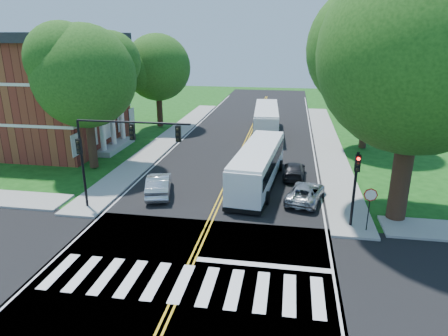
% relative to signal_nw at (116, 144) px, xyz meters
% --- Properties ---
extents(ground, '(140.00, 140.00, 0.00)m').
position_rel_signal_nw_xyz_m(ground, '(5.86, -6.43, -4.38)').
color(ground, '#144411').
rests_on(ground, ground).
extents(road, '(14.00, 96.00, 0.01)m').
position_rel_signal_nw_xyz_m(road, '(5.86, 11.57, -4.37)').
color(road, black).
rests_on(road, ground).
extents(cross_road, '(60.00, 12.00, 0.01)m').
position_rel_signal_nw_xyz_m(cross_road, '(5.86, -6.43, -4.37)').
color(cross_road, black).
rests_on(cross_road, ground).
extents(center_line, '(0.36, 70.00, 0.01)m').
position_rel_signal_nw_xyz_m(center_line, '(5.86, 15.57, -4.36)').
color(center_line, gold).
rests_on(center_line, road).
extents(edge_line_w, '(0.12, 70.00, 0.01)m').
position_rel_signal_nw_xyz_m(edge_line_w, '(-0.94, 15.57, -4.36)').
color(edge_line_w, silver).
rests_on(edge_line_w, road).
extents(edge_line_e, '(0.12, 70.00, 0.01)m').
position_rel_signal_nw_xyz_m(edge_line_e, '(12.66, 15.57, -4.36)').
color(edge_line_e, silver).
rests_on(edge_line_e, road).
extents(crosswalk, '(12.60, 3.00, 0.01)m').
position_rel_signal_nw_xyz_m(crosswalk, '(5.86, -6.93, -4.36)').
color(crosswalk, silver).
rests_on(crosswalk, road).
extents(stop_bar, '(6.60, 0.40, 0.01)m').
position_rel_signal_nw_xyz_m(stop_bar, '(9.36, -4.83, -4.36)').
color(stop_bar, silver).
rests_on(stop_bar, road).
extents(sidewalk_nw, '(2.60, 40.00, 0.15)m').
position_rel_signal_nw_xyz_m(sidewalk_nw, '(-2.44, 18.57, -4.30)').
color(sidewalk_nw, gray).
rests_on(sidewalk_nw, ground).
extents(sidewalk_ne, '(2.60, 40.00, 0.15)m').
position_rel_signal_nw_xyz_m(sidewalk_ne, '(14.16, 18.57, -4.30)').
color(sidewalk_ne, gray).
rests_on(sidewalk_ne, ground).
extents(tree_ne_big, '(10.80, 10.80, 14.91)m').
position_rel_signal_nw_xyz_m(tree_ne_big, '(16.86, 1.57, 5.24)').
color(tree_ne_big, '#342014').
rests_on(tree_ne_big, ground).
extents(tree_west_near, '(8.00, 8.00, 11.40)m').
position_rel_signal_nw_xyz_m(tree_west_near, '(-5.64, 7.57, 3.15)').
color(tree_west_near, '#342014').
rests_on(tree_west_near, ground).
extents(tree_west_far, '(7.60, 7.60, 10.67)m').
position_rel_signal_nw_xyz_m(tree_west_far, '(-5.14, 23.57, 2.62)').
color(tree_west_far, '#342014').
rests_on(tree_west_far, ground).
extents(tree_east_mid, '(8.40, 8.40, 11.93)m').
position_rel_signal_nw_xyz_m(tree_east_mid, '(17.36, 17.57, 3.48)').
color(tree_east_mid, '#342014').
rests_on(tree_east_mid, ground).
extents(tree_east_far, '(7.20, 7.20, 10.34)m').
position_rel_signal_nw_xyz_m(tree_east_far, '(18.36, 33.57, 2.48)').
color(tree_east_far, '#342014').
rests_on(tree_east_far, ground).
extents(brick_building, '(20.00, 13.00, 10.80)m').
position_rel_signal_nw_xyz_m(brick_building, '(-16.10, 13.57, 1.04)').
color(brick_building, maroon).
rests_on(brick_building, ground).
extents(signal_nw, '(7.15, 0.46, 5.66)m').
position_rel_signal_nw_xyz_m(signal_nw, '(0.00, 0.00, 0.00)').
color(signal_nw, black).
rests_on(signal_nw, ground).
extents(signal_ne, '(0.30, 0.46, 4.40)m').
position_rel_signal_nw_xyz_m(signal_ne, '(14.06, 0.01, -1.41)').
color(signal_ne, black).
rests_on(signal_ne, ground).
extents(stop_sign, '(0.76, 0.08, 2.53)m').
position_rel_signal_nw_xyz_m(stop_sign, '(14.86, -0.45, -2.35)').
color(stop_sign, black).
rests_on(stop_sign, ground).
extents(bus_lead, '(3.45, 11.35, 2.89)m').
position_rel_signal_nw_xyz_m(bus_lead, '(8.13, 6.03, -2.84)').
color(bus_lead, silver).
rests_on(bus_lead, road).
extents(bus_follow, '(3.37, 11.86, 3.03)m').
position_rel_signal_nw_xyz_m(bus_follow, '(7.64, 22.22, -2.77)').
color(bus_follow, silver).
rests_on(bus_follow, road).
extents(hatchback, '(2.59, 4.67, 1.46)m').
position_rel_signal_nw_xyz_m(hatchback, '(1.51, 3.02, -3.64)').
color(hatchback, silver).
rests_on(hatchback, road).
extents(suv, '(3.01, 4.74, 1.22)m').
position_rel_signal_nw_xyz_m(suv, '(11.55, 3.52, -3.76)').
color(suv, '#A2A4A9').
rests_on(suv, road).
extents(dark_sedan, '(1.80, 4.06, 1.16)m').
position_rel_signal_nw_xyz_m(dark_sedan, '(10.79, 8.20, -3.79)').
color(dark_sedan, black).
rests_on(dark_sedan, road).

